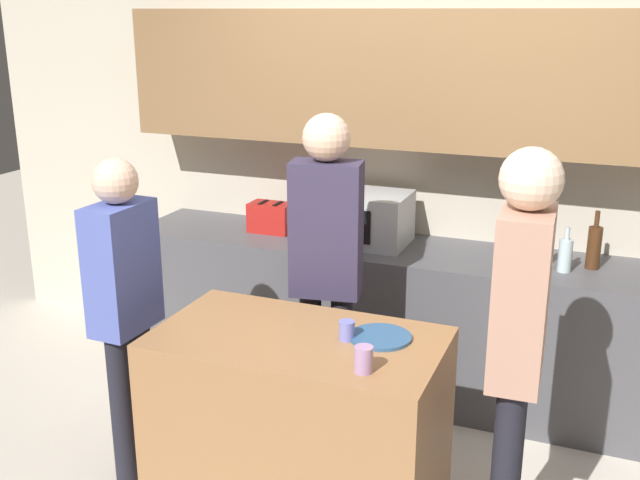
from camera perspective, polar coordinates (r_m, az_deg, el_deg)
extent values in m
cube|color=beige|center=(4.50, 9.43, 6.10)|extent=(6.40, 0.08, 2.70)
cube|color=olive|center=(4.24, 9.13, 11.95)|extent=(3.74, 0.32, 0.75)
cube|color=#4C4C51|center=(4.44, 7.85, -6.28)|extent=(3.60, 0.62, 0.88)
cube|color=#996B42|center=(3.37, -1.64, -14.20)|extent=(1.22, 0.69, 0.88)
cube|color=#B7BABC|center=(4.36, 3.34, 1.71)|extent=(0.52, 0.38, 0.30)
cube|color=black|center=(4.20, 1.84, 1.13)|extent=(0.31, 0.01, 0.19)
cube|color=#B21E19|center=(4.60, -3.76, 1.73)|extent=(0.26, 0.16, 0.18)
cube|color=black|center=(4.59, -4.35, 2.89)|extent=(0.02, 0.11, 0.01)
cube|color=black|center=(4.55, -3.22, 2.78)|extent=(0.02, 0.11, 0.01)
cylinder|color=#194723|center=(4.27, 13.73, 0.18)|extent=(0.07, 0.07, 0.20)
cylinder|color=#194723|center=(4.23, 13.87, 1.99)|extent=(0.03, 0.03, 0.08)
cylinder|color=#472814|center=(4.23, 15.09, 0.17)|extent=(0.06, 0.06, 0.24)
cylinder|color=#472814|center=(4.18, 15.26, 2.31)|extent=(0.02, 0.02, 0.09)
cylinder|color=black|center=(4.09, 16.45, -0.74)|extent=(0.06, 0.06, 0.20)
cylinder|color=black|center=(4.05, 16.62, 1.15)|extent=(0.02, 0.02, 0.08)
cylinder|color=silver|center=(4.09, 18.17, -1.13)|extent=(0.07, 0.07, 0.17)
cylinder|color=silver|center=(4.06, 18.33, 0.48)|extent=(0.02, 0.02, 0.07)
cylinder|color=#472814|center=(4.18, 20.15, -0.57)|extent=(0.07, 0.07, 0.23)
cylinder|color=#472814|center=(4.14, 20.36, 1.49)|extent=(0.03, 0.03, 0.09)
cylinder|color=#2D5684|center=(3.14, 4.62, -7.38)|extent=(0.26, 0.26, 0.01)
cylinder|color=#6F75CB|center=(3.11, 2.06, -6.89)|extent=(0.07, 0.07, 0.08)
cylinder|color=#A781B1|center=(2.85, 3.34, -9.07)|extent=(0.07, 0.07, 0.10)
cylinder|color=black|center=(3.87, -13.32, -11.29)|extent=(0.11, 0.11, 0.76)
cylinder|color=black|center=(3.76, -14.80, -12.29)|extent=(0.11, 0.11, 0.76)
cube|color=#4D5CAF|center=(3.54, -14.84, -2.04)|extent=(0.20, 0.35, 0.60)
sphere|color=beige|center=(3.43, -15.35, 4.35)|extent=(0.21, 0.21, 0.21)
cylinder|color=black|center=(3.89, 1.63, -9.97)|extent=(0.11, 0.11, 0.84)
cylinder|color=black|center=(3.92, -0.71, -9.76)|extent=(0.11, 0.11, 0.84)
cube|color=#352F49|center=(3.62, 0.48, 0.82)|extent=(0.37, 0.25, 0.67)
sphere|color=beige|center=(3.52, 0.50, 7.82)|extent=(0.23, 0.23, 0.23)
cylinder|color=black|center=(3.28, 14.16, -16.12)|extent=(0.11, 0.11, 0.84)
cube|color=tan|center=(2.87, 15.09, -4.24)|extent=(0.20, 0.35, 0.67)
sphere|color=beige|center=(2.74, 15.81, 4.50)|extent=(0.23, 0.23, 0.23)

